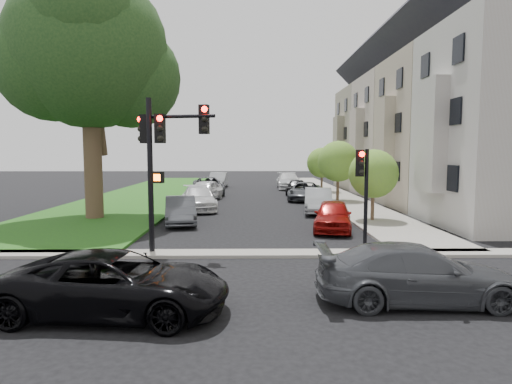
{
  "coord_description": "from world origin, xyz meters",
  "views": [
    {
      "loc": [
        -0.21,
        -13.04,
        3.69
      ],
      "look_at": [
        0.0,
        5.0,
        2.0
      ],
      "focal_mm": 30.0,
      "sensor_mm": 36.0,
      "label": 1
    }
  ],
  "objects_px": {
    "car_parked_4": "(288,181)",
    "small_tree_c": "(322,163)",
    "car_parked_2": "(305,191)",
    "car_parked_8": "(208,186)",
    "car_cross_far": "(417,274)",
    "eucalyptus": "(88,50)",
    "car_parked_7": "(205,191)",
    "car_parked_3": "(296,187)",
    "traffic_signal_secondary": "(363,181)",
    "car_cross_near": "(115,284)",
    "car_parked_9": "(218,180)",
    "car_parked_0": "(333,215)",
    "car_parked_6": "(198,198)",
    "traffic_signal_main": "(162,147)",
    "small_tree_b": "(338,161)",
    "car_parked_1": "(318,201)",
    "small_tree_a": "(373,174)",
    "car_parked_5": "(180,210)"
  },
  "relations": [
    {
      "from": "small_tree_b",
      "to": "car_parked_3",
      "type": "distance_m",
      "value": 6.52
    },
    {
      "from": "car_parked_4",
      "to": "car_parked_7",
      "type": "bearing_deg",
      "value": -124.13
    },
    {
      "from": "car_parked_2",
      "to": "car_parked_8",
      "type": "distance_m",
      "value": 9.08
    },
    {
      "from": "car_parked_0",
      "to": "car_parked_9",
      "type": "relative_size",
      "value": 0.88
    },
    {
      "from": "car_parked_3",
      "to": "small_tree_c",
      "type": "bearing_deg",
      "value": 43.09
    },
    {
      "from": "car_parked_9",
      "to": "car_parked_4",
      "type": "bearing_deg",
      "value": -11.44
    },
    {
      "from": "small_tree_c",
      "to": "car_parked_4",
      "type": "bearing_deg",
      "value": 122.45
    },
    {
      "from": "small_tree_b",
      "to": "car_parked_6",
      "type": "bearing_deg",
      "value": -156.16
    },
    {
      "from": "car_parked_4",
      "to": "car_cross_far",
      "type": "bearing_deg",
      "value": -89.17
    },
    {
      "from": "car_cross_near",
      "to": "car_parked_4",
      "type": "relative_size",
      "value": 0.93
    },
    {
      "from": "traffic_signal_secondary",
      "to": "car_parked_0",
      "type": "xyz_separation_m",
      "value": [
        -0.16,
        4.64,
        -1.93
      ]
    },
    {
      "from": "traffic_signal_secondary",
      "to": "car_cross_near",
      "type": "bearing_deg",
      "value": -141.05
    },
    {
      "from": "eucalyptus",
      "to": "car_parked_3",
      "type": "xyz_separation_m",
      "value": [
        12.57,
        13.69,
        -8.36
      ]
    },
    {
      "from": "eucalyptus",
      "to": "car_parked_7",
      "type": "height_order",
      "value": "eucalyptus"
    },
    {
      "from": "car_parked_6",
      "to": "traffic_signal_main",
      "type": "bearing_deg",
      "value": -99.18
    },
    {
      "from": "car_parked_8",
      "to": "eucalyptus",
      "type": "bearing_deg",
      "value": -119.32
    },
    {
      "from": "eucalyptus",
      "to": "car_parked_7",
      "type": "relative_size",
      "value": 2.85
    },
    {
      "from": "car_parked_4",
      "to": "car_parked_9",
      "type": "xyz_separation_m",
      "value": [
        -7.16,
        1.67,
        -0.02
      ]
    },
    {
      "from": "car_parked_2",
      "to": "car_parked_9",
      "type": "xyz_separation_m",
      "value": [
        -7.54,
        11.87,
        0.1
      ]
    },
    {
      "from": "small_tree_c",
      "to": "car_parked_8",
      "type": "relative_size",
      "value": 0.75
    },
    {
      "from": "traffic_signal_main",
      "to": "car_parked_3",
      "type": "height_order",
      "value": "traffic_signal_main"
    },
    {
      "from": "car_parked_1",
      "to": "car_parked_2",
      "type": "height_order",
      "value": "car_parked_1"
    },
    {
      "from": "eucalyptus",
      "to": "car_cross_near",
      "type": "xyz_separation_m",
      "value": [
        5.54,
        -13.78,
        -8.32
      ]
    },
    {
      "from": "eucalyptus",
      "to": "traffic_signal_main",
      "type": "relative_size",
      "value": 2.37
    },
    {
      "from": "traffic_signal_secondary",
      "to": "car_parked_1",
      "type": "distance_m",
      "value": 10.67
    },
    {
      "from": "car_parked_8",
      "to": "traffic_signal_main",
      "type": "bearing_deg",
      "value": -98.26
    },
    {
      "from": "car_parked_2",
      "to": "car_parked_9",
      "type": "bearing_deg",
      "value": 134.39
    },
    {
      "from": "traffic_signal_secondary",
      "to": "eucalyptus",
      "type": "bearing_deg",
      "value": 147.52
    },
    {
      "from": "car_parked_3",
      "to": "car_parked_0",
      "type": "bearing_deg",
      "value": -79.88
    },
    {
      "from": "traffic_signal_secondary",
      "to": "car_parked_2",
      "type": "relative_size",
      "value": 0.76
    },
    {
      "from": "car_cross_far",
      "to": "car_parked_1",
      "type": "bearing_deg",
      "value": 1.09
    },
    {
      "from": "small_tree_c",
      "to": "car_parked_2",
      "type": "relative_size",
      "value": 0.82
    },
    {
      "from": "traffic_signal_secondary",
      "to": "car_parked_9",
      "type": "bearing_deg",
      "value": 104.26
    },
    {
      "from": "small_tree_b",
      "to": "car_parked_6",
      "type": "relative_size",
      "value": 0.88
    },
    {
      "from": "car_parked_9",
      "to": "car_cross_far",
      "type": "bearing_deg",
      "value": -75.99
    },
    {
      "from": "car_parked_2",
      "to": "car_parked_0",
      "type": "bearing_deg",
      "value": -79.32
    },
    {
      "from": "car_parked_3",
      "to": "car_cross_near",
      "type": "bearing_deg",
      "value": -93.93
    },
    {
      "from": "car_parked_4",
      "to": "car_parked_5",
      "type": "height_order",
      "value": "car_parked_4"
    },
    {
      "from": "car_parked_4",
      "to": "car_parked_5",
      "type": "relative_size",
      "value": 1.29
    },
    {
      "from": "small_tree_a",
      "to": "car_parked_7",
      "type": "distance_m",
      "value": 14.09
    },
    {
      "from": "car_parked_2",
      "to": "small_tree_c",
      "type": "bearing_deg",
      "value": 81.26
    },
    {
      "from": "car_parked_9",
      "to": "small_tree_c",
      "type": "bearing_deg",
      "value": -29.1
    },
    {
      "from": "car_parked_1",
      "to": "small_tree_a",
      "type": "bearing_deg",
      "value": -48.35
    },
    {
      "from": "car_parked_3",
      "to": "car_parked_5",
      "type": "xyz_separation_m",
      "value": [
        -7.58,
        -15.14,
        0.02
      ]
    },
    {
      "from": "car_parked_0",
      "to": "car_parked_8",
      "type": "bearing_deg",
      "value": 125.57
    },
    {
      "from": "small_tree_b",
      "to": "car_cross_far",
      "type": "bearing_deg",
      "value": -96.3
    },
    {
      "from": "small_tree_c",
      "to": "car_cross_near",
      "type": "xyz_separation_m",
      "value": [
        -9.5,
        -29.05,
        -2.0
      ]
    },
    {
      "from": "car_parked_9",
      "to": "traffic_signal_secondary",
      "type": "bearing_deg",
      "value": -74.05
    },
    {
      "from": "small_tree_c",
      "to": "car_parked_4",
      "type": "distance_m",
      "value": 5.31
    },
    {
      "from": "car_parked_4",
      "to": "small_tree_c",
      "type": "bearing_deg",
      "value": -57.28
    }
  ]
}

